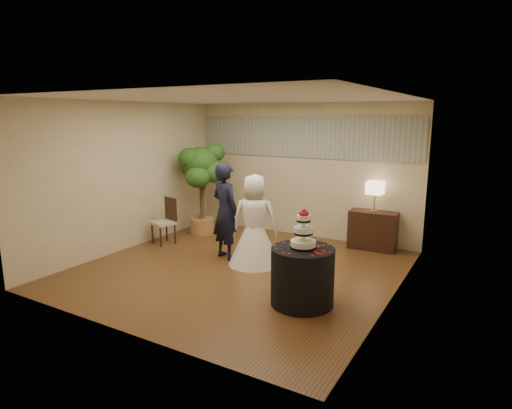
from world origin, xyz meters
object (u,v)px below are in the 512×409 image
Objects in this scene: wedding_cake at (303,229)px; side_chair at (163,221)px; console at (373,230)px; bride at (254,220)px; groom at (225,211)px; ficus_tree at (201,188)px; cake_table at (302,276)px; table_lamp at (375,197)px.

wedding_cake is 3.82m from side_chair.
wedding_cake is 0.60× the size of console.
side_chair is at bearing -23.67° from bride.
groom is 3.22× the size of wedding_cake.
ficus_tree is (-1.38, 1.12, 0.13)m from groom.
groom reaches higher than side_chair.
ficus_tree is (-2.00, 1.14, 0.21)m from bride.
console is (1.53, 1.89, -0.42)m from bride.
groom is 0.62m from bride.
cake_table is at bearing -0.57° from side_chair.
ficus_tree is at bearing -20.22° from groom.
groom is at bearing -38.86° from ficus_tree.
ficus_tree is at bearing -168.07° from table_lamp.
bride is 0.79× the size of ficus_tree.
console is at bearing 11.93° from ficus_tree.
wedding_cake is at bearing -33.17° from ficus_tree.
ficus_tree reaches higher than wedding_cake.
side_chair is (-3.73, -1.76, -0.57)m from table_lamp.
groom reaches higher than wedding_cake.
cake_table is at bearing -95.42° from console.
wedding_cake is 0.58× the size of side_chair.
bride is 1.77m from wedding_cake.
table_lamp is at bearing 11.93° from ficus_tree.
groom reaches higher than cake_table.
console is 1.54× the size of table_lamp.
wedding_cake is (1.38, -1.07, 0.28)m from bride.
wedding_cake is at bearing -92.91° from table_lamp.
groom is at bearing 14.37° from side_chair.
bride is at bearing -29.70° from ficus_tree.
console is 3.67m from ficus_tree.
wedding_cake is (0.00, 0.00, 0.67)m from cake_table.
wedding_cake reaches higher than table_lamp.
bride is at bearing -163.76° from groom.
console is 0.97× the size of side_chair.
cake_table reaches higher than console.
bride is 2.31m from ficus_tree.
table_lamp reaches higher than side_chair.
cake_table is 4.09m from ficus_tree.
table_lamp is at bearing -149.56° from bride.
cake_table is at bearing 169.89° from groom.
console is (0.15, 2.96, -0.03)m from cake_table.
ficus_tree is (-3.38, 2.21, -0.07)m from wedding_cake.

